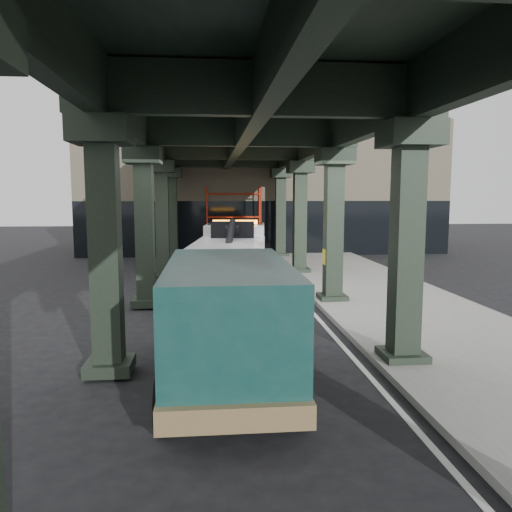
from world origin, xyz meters
TOP-DOWN VIEW (x-y plane):
  - ground at (0.00, 0.00)m, footprint 90.00×90.00m
  - sidewalk at (4.50, 2.00)m, footprint 5.00×40.00m
  - lane_stripe at (1.70, 2.00)m, footprint 0.12×38.00m
  - viaduct at (-0.40, 2.00)m, footprint 7.40×32.00m
  - building at (2.00, 20.00)m, footprint 22.00×10.00m
  - scaffolding at (0.00, 14.64)m, footprint 3.08×0.88m
  - tow_truck at (-0.58, 4.12)m, footprint 3.17×8.42m
  - towed_van at (-1.08, -4.71)m, footprint 2.36×5.83m

SIDE VIEW (x-z plane):
  - ground at x=0.00m, z-range 0.00..0.00m
  - lane_stripe at x=1.70m, z-range 0.00..0.01m
  - sidewalk at x=4.50m, z-range 0.00..0.15m
  - towed_van at x=-1.08m, z-range 0.09..2.45m
  - tow_truck at x=-0.58m, z-range -0.03..2.67m
  - scaffolding at x=0.00m, z-range 0.11..4.11m
  - building at x=2.00m, z-range 0.00..8.00m
  - viaduct at x=-0.40m, z-range 2.26..8.66m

